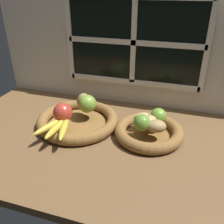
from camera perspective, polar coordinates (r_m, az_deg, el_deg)
ground_plane at (r=102.91cm, az=0.94°, el=-5.21°), size 140.00×90.00×3.00cm
back_wall at (r=118.06cm, az=5.29°, el=14.70°), size 140.00×4.60×55.00cm
fruit_bowl_left at (r=106.67cm, az=-7.99°, el=-1.91°), size 35.13×35.13×4.64cm
fruit_bowl_right at (r=98.87cm, az=8.65°, el=-4.58°), size 27.66×27.66×4.64cm
apple_green_back at (r=105.82cm, az=-5.83°, el=1.94°), size 7.94×7.94×7.94cm
apple_red_front at (r=100.13cm, az=-11.51°, el=-0.11°), size 7.96×7.96×7.96cm
pear_brown at (r=108.36cm, az=-6.69°, el=2.48°), size 7.02×7.20×7.71cm
banana_bunch_front at (r=96.24cm, az=-12.58°, el=-3.27°), size 13.50×18.56×2.73cm
potato_back at (r=99.76cm, az=10.30°, el=-1.17°), size 9.47×7.70×4.71cm
potato_large at (r=96.35cm, az=8.86°, el=-2.13°), size 7.96×7.95×4.81cm
potato_oblong at (r=99.21cm, az=7.18°, el=-1.32°), size 8.89×8.20×4.01cm
potato_small at (r=93.51cm, az=10.37°, el=-3.28°), size 8.83×7.47×4.80cm
lime_near at (r=93.10cm, az=7.07°, el=-2.52°), size 6.57×6.57×6.57cm
lime_far at (r=98.83cm, az=10.85°, el=-0.92°), size 6.51×6.51×6.51cm
chili_pepper at (r=94.98cm, az=9.91°, el=-3.55°), size 10.56×4.62×2.39cm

